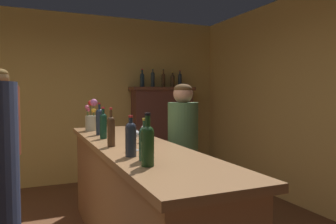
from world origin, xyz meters
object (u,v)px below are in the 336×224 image
Objects in this scene: wine_bottle_syrah at (99,120)px; wine_glass_mid at (145,129)px; display_cabinet at (162,130)px; display_bottle_left at (142,79)px; patron_in_navy at (1,149)px; bartender at (183,149)px; cheese_plate at (96,129)px; bar_counter at (133,201)px; wine_bottle_chardonnay at (148,143)px; wine_glass_front at (135,135)px; display_bottle_center at (163,79)px; wine_bottle_riesling at (103,125)px; wine_bottle_rose at (111,130)px; display_bottle_midleft at (153,79)px; flower_arrangement at (91,118)px; display_bottle_midright at (173,80)px; wine_bottle_merlot at (131,137)px; display_bottle_right at (180,79)px; wine_bottle_pinot at (145,142)px.

wine_bottle_syrah reaches higher than wine_glass_mid.
display_bottle_left reaches higher than display_cabinet.
patron_in_navy is 1.09× the size of bartender.
wine_bottle_syrah reaches higher than cheese_plate.
bar_counter is 9.38× the size of wine_bottle_chardonnay.
display_bottle_center is at bearing 63.72° from wine_glass_front.
wine_bottle_riesling is 1.57× the size of cheese_plate.
display_bottle_left reaches higher than wine_bottle_rose.
display_bottle_midleft reaches higher than display_bottle_center.
flower_arrangement is 1.03m from patron_in_navy.
display_bottle_midright is (1.59, 1.23, 0.67)m from cheese_plate.
display_bottle_midleft reaches higher than wine_bottle_merlot.
flower_arrangement is at bearing -140.92° from display_bottle_midright.
flower_arrangement is (0.01, 0.75, 0.02)m from wine_bottle_riesling.
wine_bottle_riesling reaches higher than wine_glass_mid.
wine_glass_mid is 0.51× the size of display_bottle_right.
wine_bottle_chardonnay is at bearing -90.86° from wine_bottle_syrah.
display_cabinet reaches higher than wine_bottle_merlot.
wine_bottle_chardonnay is 3.74m from display_bottle_center.
wine_bottle_chardonnay is 2.07× the size of wine_glass_mid.
wine_glass_mid is at bearing 60.39° from wine_glass_front.
bartender is at bearing -101.97° from display_bottle_midleft.
flower_arrangement is at bearing -55.56° from bartender.
wine_bottle_riesling is 0.82× the size of flower_arrangement.
patron_in_navy reaches higher than wine_bottle_syrah.
display_bottle_midright is (0.19, 0.00, 0.88)m from display_cabinet.
display_bottle_midleft is (1.21, 2.85, 0.58)m from wine_glass_front.
display_bottle_center reaches higher than display_bottle_midright.
bar_counter is 9.75× the size of wine_bottle_riesling.
patron_in_navy reaches higher than wine_bottle_rose.
display_bottle_left reaches higher than cheese_plate.
display_cabinet is at bearing 57.76° from patron_in_navy.
wine_bottle_syrah is at bearing 101.64° from bar_counter.
wine_bottle_pinot is at bearing -113.98° from display_cabinet.
wine_bottle_rose is 2.88m from display_bottle_left.
display_cabinet reaches higher than wine_bottle_syrah.
display_bottle_right is (0.32, 0.00, 0.00)m from display_bottle_center.
wine_bottle_syrah is at bearing 85.42° from wine_bottle_riesling.
wine_bottle_rose is 0.37m from wine_glass_mid.
bar_counter is at bearing 23.07° from wine_bottle_rose.
cheese_plate is at bearing -62.13° from bartender.
wine_bottle_chardonnay is 1.02× the size of display_bottle_center.
wine_bottle_pinot reaches higher than bar_counter.
display_bottle_midright is at bearing 63.79° from wine_bottle_chardonnay.
wine_bottle_merlot is 0.68m from wine_glass_mid.
wine_bottle_merlot is 1.63m from patron_in_navy.
wine_bottle_riesling is at bearing 85.80° from wine_bottle_rose.
display_bottle_midleft is at bearing -113.92° from bartender.
wine_bottle_syrah reaches higher than wine_bottle_merlot.
display_bottle_right is (1.82, 3.06, 0.56)m from wine_bottle_merlot.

